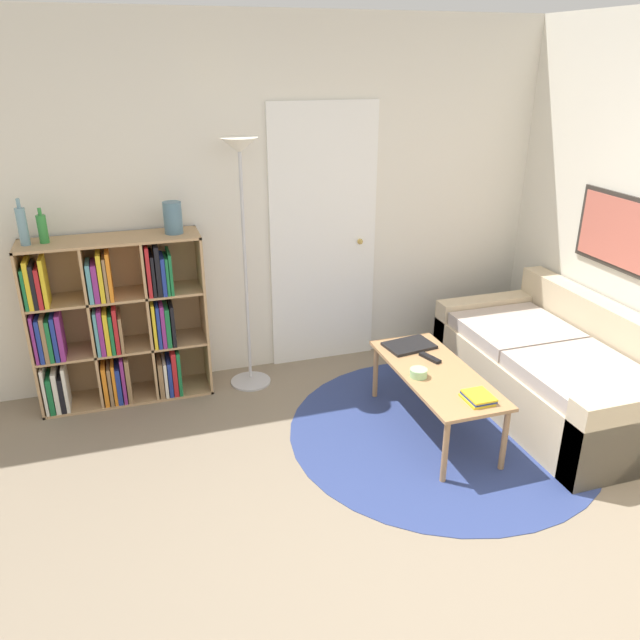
% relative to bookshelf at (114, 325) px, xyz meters
% --- Properties ---
extents(ground_plane, '(14.00, 14.00, 0.00)m').
position_rel_bookshelf_xyz_m(ground_plane, '(1.35, -2.41, -0.57)').
color(ground_plane, gray).
extents(wall_back, '(7.00, 0.11, 2.60)m').
position_rel_bookshelf_xyz_m(wall_back, '(1.36, 0.21, 0.72)').
color(wall_back, silver).
rests_on(wall_back, ground_plane).
extents(rug, '(2.03, 2.03, 0.01)m').
position_rel_bookshelf_xyz_m(rug, '(2.01, -1.13, -0.57)').
color(rug, navy).
rests_on(rug, ground_plane).
extents(bookshelf, '(1.17, 0.34, 1.19)m').
position_rel_bookshelf_xyz_m(bookshelf, '(0.00, 0.00, 0.00)').
color(bookshelf, tan).
rests_on(bookshelf, ground_plane).
extents(floor_lamp, '(0.30, 0.30, 1.82)m').
position_rel_bookshelf_xyz_m(floor_lamp, '(0.93, -0.07, 0.82)').
color(floor_lamp, '#B7B7BC').
rests_on(floor_lamp, ground_plane).
extents(couch, '(0.93, 1.74, 0.74)m').
position_rel_bookshelf_xyz_m(couch, '(2.93, -1.07, -0.30)').
color(couch, '#CCB793').
rests_on(couch, ground_plane).
extents(coffee_table, '(0.47, 1.12, 0.44)m').
position_rel_bookshelf_xyz_m(coffee_table, '(1.95, -1.08, -0.18)').
color(coffee_table, '#AD7F51').
rests_on(coffee_table, ground_plane).
extents(laptop, '(0.36, 0.27, 0.02)m').
position_rel_bookshelf_xyz_m(laptop, '(1.94, -0.69, -0.13)').
color(laptop, black).
rests_on(laptop, coffee_table).
extents(bowl, '(0.11, 0.11, 0.05)m').
position_rel_bookshelf_xyz_m(bowl, '(1.81, -1.12, -0.11)').
color(bowl, '#9ED193').
rests_on(bowl, coffee_table).
extents(book_stack_on_table, '(0.16, 0.18, 0.04)m').
position_rel_bookshelf_xyz_m(book_stack_on_table, '(2.01, -1.49, -0.12)').
color(book_stack_on_table, gold).
rests_on(book_stack_on_table, coffee_table).
extents(remote, '(0.10, 0.18, 0.02)m').
position_rel_bookshelf_xyz_m(remote, '(1.99, -0.91, -0.13)').
color(remote, black).
rests_on(remote, coffee_table).
extents(bottle_left, '(0.06, 0.06, 0.30)m').
position_rel_bookshelf_xyz_m(bottle_left, '(-0.46, -0.01, 0.74)').
color(bottle_left, '#6B93A3').
rests_on(bottle_left, bookshelf).
extents(bottle_middle, '(0.06, 0.06, 0.23)m').
position_rel_bookshelf_xyz_m(bottle_middle, '(-0.35, 0.01, 0.71)').
color(bottle_middle, '#2D8438').
rests_on(bottle_middle, bookshelf).
extents(vase_on_shelf, '(0.12, 0.12, 0.21)m').
position_rel_bookshelf_xyz_m(vase_on_shelf, '(0.47, 0.00, 0.73)').
color(vase_on_shelf, slate).
rests_on(vase_on_shelf, bookshelf).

